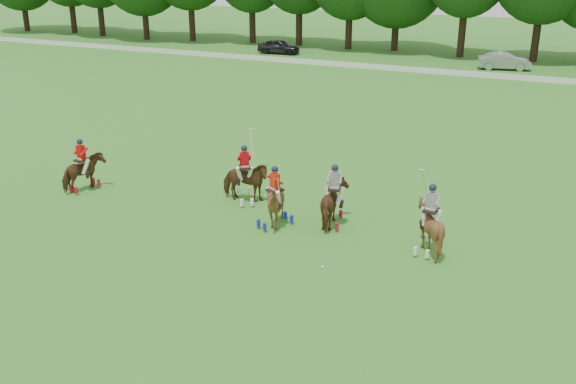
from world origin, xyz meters
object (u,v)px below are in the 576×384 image
at_px(car_mid, 505,61).
at_px(polo_red_c, 275,205).
at_px(car_left, 279,47).
at_px(polo_ball, 322,267).
at_px(polo_red_a, 83,172).
at_px(polo_red_b, 245,182).
at_px(polo_stripe_b, 429,227).
at_px(polo_stripe_a, 334,203).

relative_size(car_mid, polo_red_c, 1.84).
xyz_separation_m(car_left, polo_ball, (21.04, -40.85, -0.67)).
height_order(polo_red_a, polo_red_c, polo_red_c).
bearing_deg(polo_red_a, polo_ball, -11.49).
distance_m(car_left, polo_red_b, 40.03).
height_order(car_left, polo_stripe_b, polo_stripe_b).
bearing_deg(polo_ball, polo_red_a, 168.51).
distance_m(polo_red_c, polo_ball, 3.82).
bearing_deg(polo_red_a, polo_red_b, 13.80).
bearing_deg(polo_red_a, polo_stripe_b, 0.97).
relative_size(polo_red_a, polo_stripe_a, 0.96).
bearing_deg(polo_stripe_b, polo_red_a, -179.03).
bearing_deg(car_mid, polo_red_a, 149.00).
relative_size(car_left, polo_red_a, 1.82).
distance_m(car_left, polo_red_a, 39.46).
xyz_separation_m(car_mid, polo_red_a, (-12.48, -38.41, 0.10)).
height_order(polo_red_c, polo_stripe_b, polo_stripe_b).
bearing_deg(polo_red_b, car_mid, 81.39).
bearing_deg(polo_stripe_b, polo_red_b, 169.59).
distance_m(polo_red_c, polo_stripe_b, 5.69).
bearing_deg(polo_stripe_b, polo_red_c, -177.04).
bearing_deg(polo_stripe_b, polo_stripe_a, 168.71).
relative_size(car_mid, polo_ball, 48.78).
height_order(car_mid, polo_stripe_b, polo_stripe_b).
height_order(polo_stripe_b, polo_ball, polo_stripe_b).
relative_size(car_left, polo_red_b, 1.41).
distance_m(car_mid, polo_stripe_a, 37.44).
distance_m(polo_red_a, polo_red_c, 9.12).
distance_m(car_mid, polo_red_b, 37.13).
height_order(polo_red_b, polo_stripe_b, polo_stripe_b).
xyz_separation_m(polo_red_c, polo_stripe_b, (5.69, 0.29, 0.03)).
relative_size(car_left, polo_red_c, 1.76).
bearing_deg(polo_red_c, car_mid, 85.01).
height_order(polo_stripe_a, polo_stripe_b, polo_stripe_b).
bearing_deg(polo_ball, polo_stripe_b, 43.63).
xyz_separation_m(car_left, polo_stripe_a, (20.11, -37.41, 0.16)).
bearing_deg(car_mid, polo_stripe_b, 170.49).
xyz_separation_m(polo_red_b, polo_red_c, (2.20, -1.74, -0.01)).
height_order(car_mid, polo_stripe_a, polo_stripe_a).
height_order(polo_red_a, polo_red_b, polo_red_b).
bearing_deg(car_left, car_mid, -95.37).
relative_size(car_mid, polo_red_b, 1.49).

